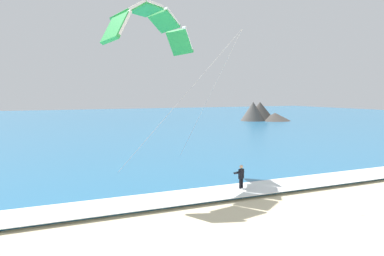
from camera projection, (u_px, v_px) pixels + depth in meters
sea at (98, 122)px, 77.50m from camera, size 200.00×120.00×0.20m
surf_foam at (275, 186)px, 24.04m from camera, size 200.00×2.87×0.04m
surfboard at (241, 192)px, 23.33m from camera, size 1.00×1.45×0.09m
kitesurfer at (241, 177)px, 23.26m from camera, size 0.66×0.66×1.69m
kite_primary at (150, 22)px, 25.71m from camera, size 7.93×8.16×10.95m
headland_right at (262, 113)px, 80.78m from camera, size 10.69×9.73×4.19m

